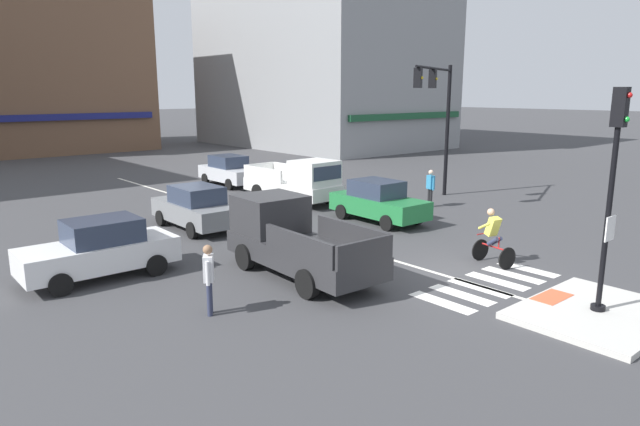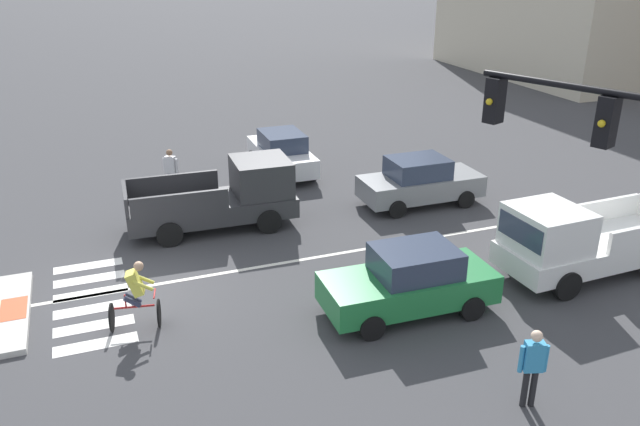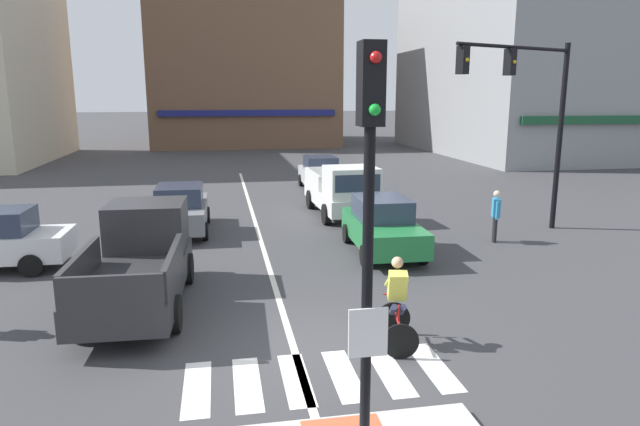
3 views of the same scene
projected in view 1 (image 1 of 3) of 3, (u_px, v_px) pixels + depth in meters
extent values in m
plane|color=#3D3D3F|center=(455.00, 275.00, 15.82)|extent=(300.00, 300.00, 0.00)
cube|color=beige|center=(597.00, 313.00, 12.88)|extent=(3.78, 2.89, 0.15)
cube|color=#DB5B38|center=(552.00, 297.00, 13.67)|extent=(1.10, 0.60, 0.01)
cylinder|color=black|center=(598.00, 307.00, 12.85)|extent=(0.32, 0.32, 0.12)
cylinder|color=black|center=(608.00, 219.00, 12.41)|extent=(0.12, 0.12, 4.04)
cube|color=white|center=(610.00, 229.00, 12.40)|extent=(0.44, 0.03, 0.56)
cube|color=black|center=(620.00, 107.00, 11.89)|extent=(0.24, 0.28, 0.84)
sphere|color=red|center=(630.00, 95.00, 11.72)|extent=(0.12, 0.12, 0.12)
sphere|color=green|center=(627.00, 119.00, 11.83)|extent=(0.12, 0.12, 0.12)
cube|color=silver|center=(442.00, 302.00, 13.72)|extent=(0.44, 1.80, 0.01)
cube|color=silver|center=(462.00, 295.00, 14.23)|extent=(0.44, 1.80, 0.01)
cube|color=silver|center=(480.00, 288.00, 14.75)|extent=(0.44, 1.80, 0.01)
cube|color=silver|center=(497.00, 281.00, 15.26)|extent=(0.44, 1.80, 0.01)
cube|color=silver|center=(513.00, 275.00, 15.77)|extent=(0.44, 1.80, 0.01)
cube|color=silver|center=(528.00, 269.00, 16.29)|extent=(0.44, 1.80, 0.01)
cube|color=silver|center=(249.00, 217.00, 23.05)|extent=(0.14, 28.00, 0.01)
cylinder|color=black|center=(447.00, 131.00, 27.39)|extent=(0.18, 0.18, 6.30)
cylinder|color=black|center=(435.00, 68.00, 24.60)|extent=(4.75, 1.95, 0.11)
cube|color=black|center=(433.00, 79.00, 24.47)|extent=(0.35, 0.37, 0.80)
sphere|color=gold|center=(436.00, 79.00, 24.39)|extent=(0.12, 0.12, 0.12)
cube|color=black|center=(418.00, 78.00, 22.72)|extent=(0.35, 0.37, 0.80)
sphere|color=gold|center=(422.00, 78.00, 22.65)|extent=(0.12, 0.12, 0.12)
cube|color=gray|center=(320.00, 41.00, 52.74)|extent=(14.87, 21.92, 19.47)
cube|color=#194C2D|center=(408.00, 116.00, 45.91)|extent=(13.38, 0.30, 0.50)
cube|color=brown|center=(32.00, 73.00, 49.14)|extent=(16.37, 14.96, 13.24)
cube|color=navy|center=(63.00, 117.00, 44.23)|extent=(14.74, 0.30, 0.50)
cube|color=silver|center=(230.00, 174.00, 30.76)|extent=(1.73, 4.11, 0.70)
cube|color=#2D384C|center=(228.00, 161.00, 30.73)|extent=(1.50, 1.91, 0.64)
cylinder|color=black|center=(256.00, 181.00, 30.41)|extent=(0.19, 0.60, 0.60)
cylinder|color=black|center=(229.00, 184.00, 29.36)|extent=(0.19, 0.60, 0.60)
cylinder|color=black|center=(231.00, 176.00, 32.31)|extent=(0.19, 0.60, 0.60)
cylinder|color=black|center=(205.00, 179.00, 31.26)|extent=(0.19, 0.60, 0.60)
cube|color=slate|center=(196.00, 212.00, 21.03)|extent=(1.74, 4.12, 0.70)
cube|color=#2D384C|center=(197.00, 195.00, 20.77)|extent=(1.50, 1.92, 0.64)
cylinder|color=black|center=(161.00, 218.00, 21.53)|extent=(0.19, 0.60, 0.60)
cylinder|color=black|center=(200.00, 212.00, 22.57)|extent=(0.19, 0.60, 0.60)
cylinder|color=black|center=(192.00, 230.00, 19.62)|extent=(0.19, 0.60, 0.60)
cylinder|color=black|center=(233.00, 223.00, 20.67)|extent=(0.19, 0.60, 0.60)
cube|color=white|center=(99.00, 255.00, 15.44)|extent=(4.12, 1.75, 0.70)
cube|color=#2D384C|center=(103.00, 230.00, 15.40)|extent=(1.92, 1.51, 0.64)
cylinder|color=black|center=(60.00, 285.00, 14.10)|extent=(0.60, 0.19, 0.60)
cylinder|color=black|center=(43.00, 269.00, 15.35)|extent=(0.60, 0.19, 0.60)
cylinder|color=black|center=(156.00, 265.00, 15.69)|extent=(0.60, 0.19, 0.60)
cylinder|color=black|center=(133.00, 252.00, 16.94)|extent=(0.60, 0.19, 0.60)
cube|color=#237A3D|center=(379.00, 206.00, 22.14)|extent=(1.82, 4.15, 0.70)
cube|color=#2D384C|center=(377.00, 188.00, 22.12)|extent=(1.54, 1.94, 0.64)
cylinder|color=black|center=(417.00, 217.00, 21.76)|extent=(0.20, 0.61, 0.60)
cylinder|color=black|center=(387.00, 223.00, 20.74)|extent=(0.20, 0.61, 0.60)
cylinder|color=black|center=(371.00, 207.00, 23.70)|extent=(0.20, 0.61, 0.60)
cylinder|color=black|center=(342.00, 212.00, 22.67)|extent=(0.20, 0.61, 0.60)
cube|color=#2D2D30|center=(303.00, 253.00, 15.50)|extent=(2.10, 5.17, 0.60)
cube|color=#2D2D30|center=(270.00, 214.00, 16.54)|extent=(1.87, 1.77, 1.10)
cube|color=#2D384C|center=(255.00, 206.00, 17.16)|extent=(1.62, 0.14, 0.60)
cube|color=#2D2D30|center=(299.00, 245.00, 14.05)|extent=(0.23, 2.81, 0.60)
cube|color=#2D2D30|center=(352.00, 234.00, 15.13)|extent=(0.23, 2.81, 0.60)
cube|color=#2D2D30|center=(365.00, 252.00, 13.46)|extent=(1.80, 0.17, 0.60)
cylinder|color=black|center=(245.00, 257.00, 16.22)|extent=(0.27, 0.77, 0.76)
cylinder|color=black|center=(296.00, 246.00, 17.33)|extent=(0.27, 0.77, 0.76)
cylinder|color=black|center=(307.00, 284.00, 13.93)|extent=(0.27, 0.77, 0.76)
cylinder|color=black|center=(361.00, 270.00, 15.04)|extent=(0.27, 0.77, 0.76)
cube|color=white|center=(292.00, 187.00, 26.17)|extent=(2.06, 5.16, 0.60)
cube|color=white|center=(314.00, 173.00, 24.84)|extent=(1.85, 1.76, 1.10)
cube|color=#2D384C|center=(327.00, 173.00, 24.22)|extent=(1.62, 0.13, 0.60)
cube|color=white|center=(292.00, 171.00, 27.37)|extent=(0.21, 2.81, 0.60)
cube|color=white|center=(263.00, 174.00, 26.19)|extent=(0.21, 2.81, 0.60)
cube|color=white|center=(259.00, 169.00, 27.84)|extent=(1.80, 0.16, 0.60)
cylinder|color=black|center=(329.00, 196.00, 25.70)|extent=(0.26, 0.77, 0.76)
cylinder|color=black|center=(299.00, 201.00, 24.49)|extent=(0.26, 0.77, 0.76)
cylinder|color=black|center=(288.00, 188.00, 27.85)|extent=(0.26, 0.77, 0.76)
cylinder|color=black|center=(258.00, 192.00, 26.64)|extent=(0.26, 0.77, 0.76)
cylinder|color=black|center=(480.00, 250.00, 17.10)|extent=(0.66, 0.16, 0.66)
cylinder|color=black|center=(507.00, 258.00, 16.21)|extent=(0.66, 0.16, 0.66)
cylinder|color=#B21E1E|center=(494.00, 247.00, 16.61)|extent=(0.22, 0.89, 0.05)
cylinder|color=#B21E1E|center=(499.00, 242.00, 16.42)|extent=(0.04, 0.04, 0.30)
cylinder|color=#B21E1E|center=(483.00, 234.00, 16.95)|extent=(0.44, 0.12, 0.04)
cylinder|color=#2D334C|center=(493.00, 242.00, 16.52)|extent=(0.19, 0.41, 0.33)
cylinder|color=#2D334C|center=(497.00, 241.00, 16.59)|extent=(0.19, 0.41, 0.33)
cube|color=#DBD64C|center=(493.00, 226.00, 16.55)|extent=(0.41, 0.44, 0.60)
sphere|color=tan|center=(491.00, 212.00, 16.56)|extent=(0.22, 0.22, 0.22)
cylinder|color=#DBD64C|center=(485.00, 226.00, 16.62)|extent=(0.16, 0.46, 0.31)
cylinder|color=#DBD64C|center=(492.00, 225.00, 16.78)|extent=(0.16, 0.46, 0.31)
cylinder|color=#2D334C|center=(210.00, 296.00, 12.98)|extent=(0.12, 0.12, 0.82)
cylinder|color=#2D334C|center=(209.00, 299.00, 12.82)|extent=(0.12, 0.12, 0.82)
cube|color=silver|center=(208.00, 268.00, 12.75)|extent=(0.38, 0.42, 0.60)
cylinder|color=silver|center=(209.00, 267.00, 12.98)|extent=(0.09, 0.09, 0.56)
cylinder|color=silver|center=(208.00, 274.00, 12.54)|extent=(0.09, 0.09, 0.56)
sphere|color=#936B4C|center=(208.00, 250.00, 12.66)|extent=(0.22, 0.22, 0.22)
cylinder|color=black|center=(431.00, 198.00, 24.98)|extent=(0.12, 0.12, 0.82)
cylinder|color=black|center=(429.00, 198.00, 25.12)|extent=(0.12, 0.12, 0.82)
cube|color=#338CBF|center=(431.00, 182.00, 24.90)|extent=(0.32, 0.41, 0.60)
cylinder|color=#338CBF|center=(433.00, 184.00, 24.70)|extent=(0.09, 0.09, 0.56)
cylinder|color=#338CBF|center=(428.00, 183.00, 25.12)|extent=(0.09, 0.09, 0.56)
sphere|color=beige|center=(431.00, 172.00, 24.81)|extent=(0.22, 0.22, 0.22)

